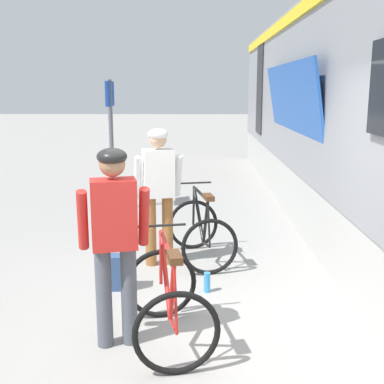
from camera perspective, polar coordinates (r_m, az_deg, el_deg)
name	(u,v)px	position (r m, az deg, el deg)	size (l,w,h in m)	color
ground_plane	(209,333)	(4.77, 1.96, -16.09)	(80.00, 80.00, 0.00)	gray
cyclist_near_in_red	(114,231)	(4.25, -9.01, -4.45)	(0.65, 0.40, 1.76)	#4C515B
cyclist_far_in_white	(159,185)	(6.19, -3.91, 0.86)	(0.66, 0.41, 1.76)	#935B2D
bicycle_near_red	(168,301)	(4.44, -2.80, -12.56)	(0.91, 1.19, 0.99)	black
bicycle_far_black	(201,232)	(6.45, 1.06, -4.62)	(0.92, 1.19, 0.99)	black
backpack_on_platform	(119,272)	(5.70, -8.53, -9.19)	(0.28, 0.18, 0.40)	navy
water_bottle_near_the_bikes	(207,282)	(5.59, 1.79, -10.45)	(0.07, 0.07, 0.23)	#338CCC
platform_sign_post	(111,123)	(9.12, -9.43, 7.89)	(0.08, 0.70, 2.40)	#595B60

